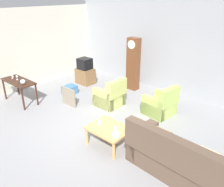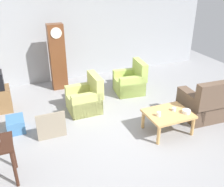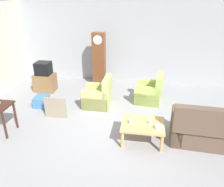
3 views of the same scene
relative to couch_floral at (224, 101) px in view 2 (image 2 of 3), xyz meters
name	(u,v)px [view 2 (image 2 of 3)]	position (x,y,z in m)	size (l,w,h in m)	color
ground_plane	(135,129)	(-2.31, 0.19, -0.35)	(10.40, 10.40, 0.00)	gray
garage_door_wall	(85,27)	(-2.31, 3.79, 1.25)	(8.40, 0.16, 3.20)	#9EA0A5
couch_floral	(224,101)	(0.00, 0.00, 0.00)	(2.15, 1.00, 1.04)	brown
armchair_olive_near	(86,99)	(-3.07, 1.46, -0.05)	(0.79, 0.76, 0.92)	#B7BC66
armchair_olive_far	(131,82)	(-1.56, 1.99, -0.05)	(0.87, 0.85, 0.92)	#AAC25C
coffee_table_wood	(168,115)	(-1.70, -0.12, 0.05)	(0.96, 0.76, 0.47)	tan
grandfather_clock	(58,57)	(-3.39, 3.06, 0.61)	(0.44, 0.30, 1.91)	brown
framed_picture_leaning	(51,126)	(-4.08, 0.59, -0.06)	(0.60, 0.05, 0.59)	gray
storage_box_blue	(16,124)	(-4.77, 1.18, -0.20)	(0.37, 0.47, 0.30)	teal
cup_white_porcelain	(159,114)	(-1.97, -0.16, 0.16)	(0.09, 0.09, 0.09)	white
cup_blue_rimmed	(174,109)	(-1.54, -0.09, 0.15)	(0.09, 0.09, 0.07)	silver
bowl_white_stacked	(186,111)	(-1.35, -0.27, 0.15)	(0.17, 0.17, 0.07)	white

